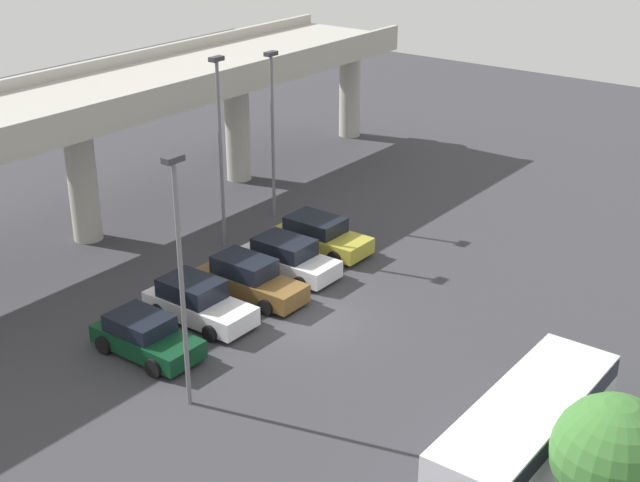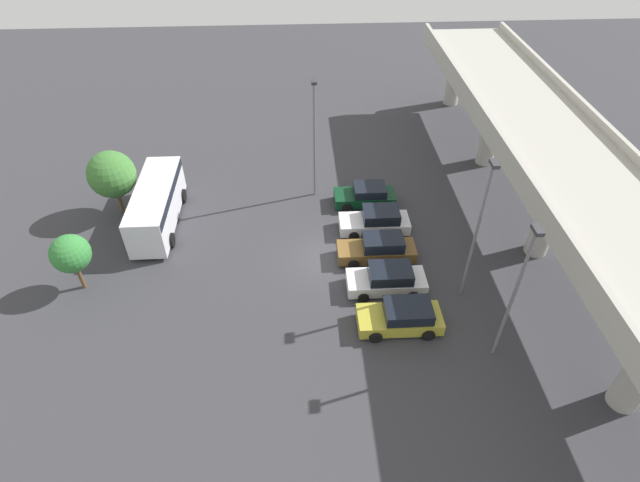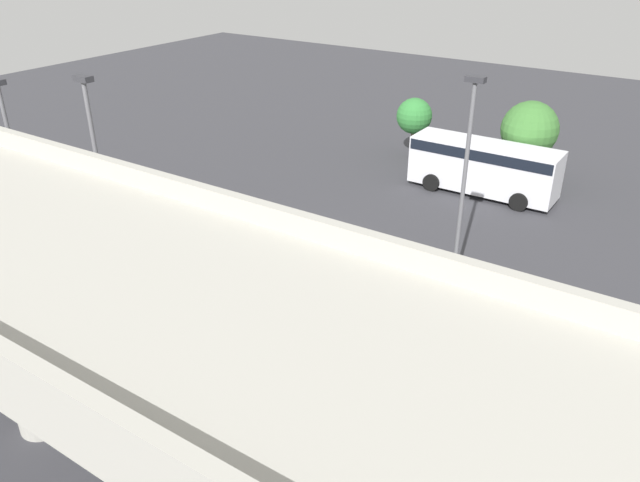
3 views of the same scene
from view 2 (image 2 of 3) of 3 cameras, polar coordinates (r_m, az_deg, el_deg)
The scene contains 13 objects.
ground_plane at distance 31.74m, azimuth 0.40°, elevation -2.06°, with size 93.40×93.40×0.00m, color #38383D.
highway_overpass at distance 31.83m, azimuth 26.12°, elevation 7.02°, with size 44.98×7.00×7.57m.
parked_car_0 at distance 36.06m, azimuth 5.26°, elevation 5.22°, with size 2.13×4.32×1.51m.
parked_car_1 at distance 33.65m, azimuth 6.43°, elevation 2.29°, with size 2.15×4.67×1.69m.
parked_car_2 at distance 31.48m, azimuth 6.67°, elevation -0.89°, with size 1.99×4.89×1.70m.
parked_car_3 at distance 29.61m, azimuth 7.70°, elevation -4.36°, with size 2.15×4.63×1.61m.
parked_car_4 at distance 27.75m, azimuth 9.34°, elevation -8.55°, with size 2.22×4.58×1.58m.
shuttle_bus at distance 35.25m, azimuth -18.22°, elevation 4.17°, with size 8.01×2.68×2.88m.
lamp_post_near_aisle at distance 27.38m, azimuth 17.66°, elevation 1.82°, with size 0.70×0.35×8.99m.
lamp_post_mid_lot at distance 24.82m, azimuth 21.54°, elevation -4.95°, with size 0.70×0.35×8.45m.
lamp_post_by_overpass at distance 34.61m, azimuth -0.65°, elevation 12.28°, with size 0.70×0.35×8.77m.
tree_front_left at distance 36.47m, azimuth -22.71°, elevation 7.03°, with size 3.19×3.19×4.76m.
tree_front_right at distance 31.45m, azimuth -26.62°, elevation -1.33°, with size 2.24×2.24×3.80m.
Camera 2 is at (23.27, -1.48, 21.53)m, focal length 28.00 mm.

